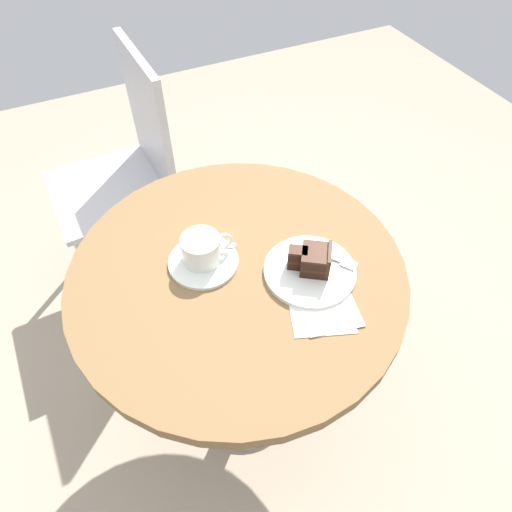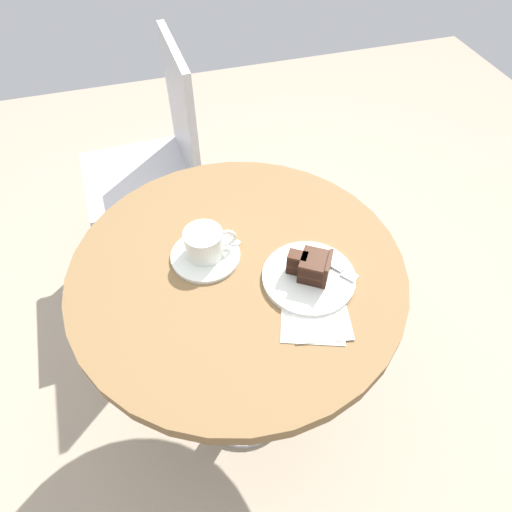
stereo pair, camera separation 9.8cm
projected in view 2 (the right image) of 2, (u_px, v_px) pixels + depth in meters
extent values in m
cube|color=gray|center=(243.00, 397.00, 1.53)|extent=(4.40, 4.40, 0.01)
cylinder|color=brown|center=(237.00, 272.00, 1.02)|extent=(0.75, 0.75, 0.03)
cylinder|color=silver|center=(241.00, 346.00, 1.28)|extent=(0.07, 0.07, 0.63)
cylinder|color=silver|center=(243.00, 395.00, 1.52)|extent=(0.34, 0.34, 0.02)
cylinder|color=silver|center=(206.00, 256.00, 1.03)|extent=(0.16, 0.16, 0.01)
cylinder|color=silver|center=(204.00, 243.00, 1.00)|extent=(0.09, 0.09, 0.06)
cylinder|color=beige|center=(203.00, 233.00, 0.98)|extent=(0.08, 0.08, 0.00)
torus|color=silver|center=(226.00, 238.00, 1.01)|extent=(0.05, 0.01, 0.05)
cube|color=silver|center=(212.00, 238.00, 1.05)|extent=(0.08, 0.05, 0.00)
ellipsoid|color=silver|center=(235.00, 243.00, 1.04)|extent=(0.02, 0.02, 0.00)
cylinder|color=silver|center=(309.00, 277.00, 0.98)|extent=(0.20, 0.20, 0.01)
cube|color=black|center=(314.00, 272.00, 0.97)|extent=(0.09, 0.09, 0.02)
cube|color=black|center=(296.00, 268.00, 0.98)|extent=(0.05, 0.05, 0.02)
cube|color=#381C0F|center=(315.00, 268.00, 0.96)|extent=(0.09, 0.09, 0.01)
cube|color=#381C0F|center=(297.00, 264.00, 0.97)|extent=(0.05, 0.05, 0.01)
cube|color=black|center=(315.00, 264.00, 0.95)|extent=(0.09, 0.09, 0.02)
cube|color=black|center=(297.00, 260.00, 0.96)|extent=(0.05, 0.05, 0.02)
cube|color=#381C0F|center=(316.00, 260.00, 0.94)|extent=(0.09, 0.09, 0.01)
cube|color=#381C0F|center=(298.00, 255.00, 0.95)|extent=(0.05, 0.05, 0.01)
cube|color=#381C0F|center=(328.00, 269.00, 0.95)|extent=(0.04, 0.06, 0.06)
cube|color=silver|center=(322.00, 261.00, 1.00)|extent=(0.07, 0.09, 0.00)
cube|color=silver|center=(349.00, 276.00, 0.98)|extent=(0.04, 0.04, 0.00)
cube|color=silver|center=(312.00, 317.00, 0.92)|extent=(0.16, 0.16, 0.00)
cube|color=silver|center=(320.00, 317.00, 0.92)|extent=(0.14, 0.14, 0.00)
cylinder|color=#BCBCC1|center=(104.00, 204.00, 1.84)|extent=(0.02, 0.02, 0.42)
cylinder|color=#BCBCC1|center=(115.00, 262.00, 1.64)|extent=(0.02, 0.02, 0.42)
cylinder|color=#BCBCC1|center=(183.00, 187.00, 1.91)|extent=(0.02, 0.02, 0.42)
cylinder|color=#BCBCC1|center=(202.00, 240.00, 1.71)|extent=(0.02, 0.02, 0.42)
cube|color=#BCBCC1|center=(140.00, 177.00, 1.60)|extent=(0.40, 0.40, 0.02)
cube|color=#BCBCC1|center=(181.00, 111.00, 1.47)|extent=(0.04, 0.36, 0.43)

